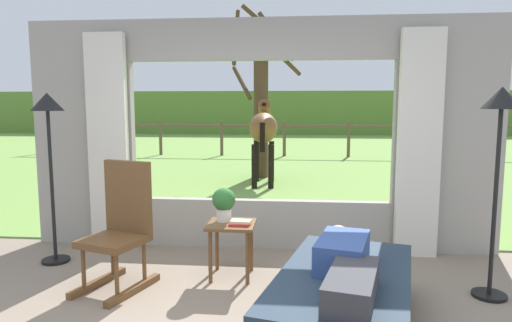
{
  "coord_description": "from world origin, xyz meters",
  "views": [
    {
      "loc": [
        0.42,
        -2.73,
        1.61
      ],
      "look_at": [
        0.0,
        1.8,
        1.05
      ],
      "focal_mm": 31.65,
      "sensor_mm": 36.0,
      "label": 1
    }
  ],
  "objects": [
    {
      "name": "side_table",
      "position": [
        -0.19,
        1.34,
        0.43
      ],
      "size": [
        0.44,
        0.44,
        0.52
      ],
      "color": "brown",
      "rests_on": "ground_plane"
    },
    {
      "name": "rocking_chair",
      "position": [
        -1.13,
        1.04,
        0.55
      ],
      "size": [
        0.65,
        0.79,
        1.12
      ],
      "rotation": [
        0.0,
        0.0,
        -0.33
      ],
      "color": "brown",
      "rests_on": "ground_plane"
    },
    {
      "name": "pasture_fence_line",
      "position": [
        0.0,
        11.47,
        0.74
      ],
      "size": [
        16.1,
        0.1,
        1.1
      ],
      "color": "brown",
      "rests_on": "outdoor_pasture_lawn"
    },
    {
      "name": "outdoor_pasture_lawn",
      "position": [
        0.0,
        13.16,
        0.01
      ],
      "size": [
        36.0,
        21.68,
        0.02
      ],
      "primitive_type": "cube",
      "color": "#759E47",
      "rests_on": "ground_plane"
    },
    {
      "name": "back_wall_with_window",
      "position": [
        0.0,
        2.26,
        1.25
      ],
      "size": [
        5.2,
        0.12,
        2.55
      ],
      "color": "#9E998E",
      "rests_on": "ground_plane"
    },
    {
      "name": "recliner_sofa",
      "position": [
        0.76,
        0.41,
        0.22
      ],
      "size": [
        1.28,
        1.87,
        0.42
      ],
      "rotation": [
        0.0,
        0.0,
        -0.24
      ],
      "color": "black",
      "rests_on": "ground_plane"
    },
    {
      "name": "pasture_tree",
      "position": [
        -0.39,
        7.17,
        1.74
      ],
      "size": [
        1.57,
        1.37,
        3.72
      ],
      "color": "#4C3823",
      "rests_on": "outdoor_pasture_lawn"
    },
    {
      "name": "reclining_person",
      "position": [
        0.76,
        0.36,
        0.52
      ],
      "size": [
        0.47,
        1.43,
        0.22
      ],
      "rotation": [
        0.0,
        0.0,
        -0.24
      ],
      "color": "#334C8C",
      "rests_on": "recliner_sofa"
    },
    {
      "name": "book_stack",
      "position": [
        -0.1,
        1.28,
        0.54
      ],
      "size": [
        0.2,
        0.15,
        0.04
      ],
      "color": "#B22D28",
      "rests_on": "side_table"
    },
    {
      "name": "floor_lamp_right",
      "position": [
        2.05,
        1.09,
        1.42
      ],
      "size": [
        0.32,
        0.32,
        1.76
      ],
      "color": "black",
      "rests_on": "ground_plane"
    },
    {
      "name": "curtain_panel_right",
      "position": [
        1.69,
        2.12,
        1.2
      ],
      "size": [
        0.44,
        0.1,
        2.4
      ],
      "primitive_type": "cube",
      "color": "silver",
      "rests_on": "ground_plane"
    },
    {
      "name": "floor_lamp_left",
      "position": [
        -2.07,
        1.58,
        1.4
      ],
      "size": [
        0.32,
        0.32,
        1.74
      ],
      "color": "black",
      "rests_on": "ground_plane"
    },
    {
      "name": "curtain_panel_left",
      "position": [
        -1.69,
        2.12,
        1.2
      ],
      "size": [
        0.44,
        0.1,
        2.4
      ],
      "primitive_type": "cube",
      "color": "silver",
      "rests_on": "ground_plane"
    },
    {
      "name": "horse",
      "position": [
        -0.27,
        6.33,
        1.16
      ],
      "size": [
        0.61,
        1.81,
        1.73
      ],
      "rotation": [
        0.0,
        0.0,
        0.04
      ],
      "color": "brown",
      "rests_on": "outdoor_pasture_lawn"
    },
    {
      "name": "potted_plant",
      "position": [
        -0.27,
        1.4,
        0.7
      ],
      "size": [
        0.22,
        0.22,
        0.32
      ],
      "color": "silver",
      "rests_on": "side_table"
    },
    {
      "name": "distant_hill_ridge",
      "position": [
        0.0,
        23.0,
        1.2
      ],
      "size": [
        36.0,
        2.0,
        2.4
      ],
      "primitive_type": "cube",
      "color": "olive",
      "rests_on": "ground_plane"
    }
  ]
}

